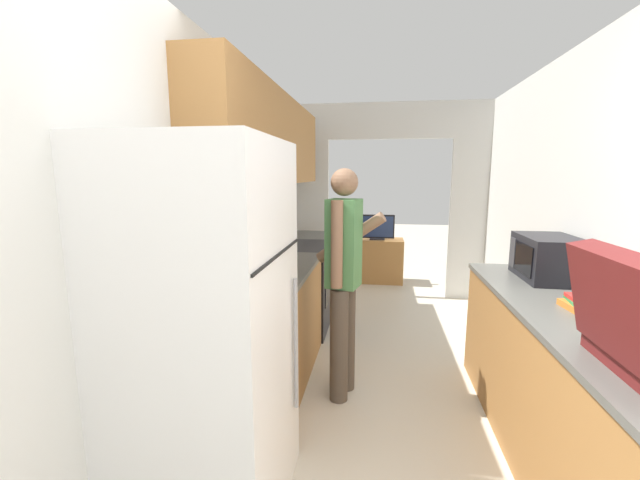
# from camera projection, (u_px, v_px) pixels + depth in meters

# --- Properties ---
(wall_left) EXTENTS (0.38, 6.63, 2.50)m
(wall_left) POSITION_uv_depth(u_px,v_px,m) (237.00, 185.00, 2.97)
(wall_left) COLOR silver
(wall_left) RESTS_ON ground_plane
(wall_right) EXTENTS (0.06, 6.63, 2.50)m
(wall_right) POSITION_uv_depth(u_px,v_px,m) (622.00, 237.00, 2.24)
(wall_right) COLOR silver
(wall_right) RESTS_ON ground_plane
(wall_far_with_doorway) EXTENTS (2.87, 0.06, 2.50)m
(wall_far_with_doorway) POSITION_uv_depth(u_px,v_px,m) (388.00, 188.00, 5.07)
(wall_far_with_doorway) COLOR silver
(wall_far_with_doorway) RESTS_ON ground_plane
(counter_left) EXTENTS (0.62, 2.91, 0.89)m
(counter_left) POSITION_uv_depth(u_px,v_px,m) (286.00, 304.00, 3.55)
(counter_left) COLOR #9E6B38
(counter_left) RESTS_ON ground_plane
(counter_right) EXTENTS (0.62, 2.21, 0.89)m
(counter_right) POSITION_uv_depth(u_px,v_px,m) (567.00, 388.00, 2.15)
(counter_right) COLOR #9E6B38
(counter_right) RESTS_ON ground_plane
(refrigerator) EXTENTS (0.72, 0.79, 1.76)m
(refrigerator) POSITION_uv_depth(u_px,v_px,m) (207.00, 334.00, 1.81)
(refrigerator) COLOR white
(refrigerator) RESTS_ON ground_plane
(range_oven) EXTENTS (0.66, 0.74, 1.03)m
(range_oven) POSITION_uv_depth(u_px,v_px,m) (299.00, 286.00, 4.09)
(range_oven) COLOR black
(range_oven) RESTS_ON ground_plane
(person) EXTENTS (0.53, 0.43, 1.65)m
(person) POSITION_uv_depth(u_px,v_px,m) (343.00, 278.00, 2.77)
(person) COLOR #4C4238
(person) RESTS_ON ground_plane
(microwave) EXTENTS (0.35, 0.51, 0.30)m
(microwave) POSITION_uv_depth(u_px,v_px,m) (548.00, 258.00, 2.69)
(microwave) COLOR black
(microwave) RESTS_ON counter_right
(book_stack) EXTENTS (0.22, 0.32, 0.07)m
(book_stack) POSITION_uv_depth(u_px,v_px,m) (590.00, 306.00, 2.04)
(book_stack) COLOR #C67028
(book_stack) RESTS_ON counter_right
(tv_cabinet) EXTENTS (0.78, 0.42, 0.65)m
(tv_cabinet) POSITION_uv_depth(u_px,v_px,m) (377.00, 260.00, 5.92)
(tv_cabinet) COLOR #9E6B38
(tv_cabinet) RESTS_ON ground_plane
(television) EXTENTS (0.50, 0.16, 0.37)m
(television) POSITION_uv_depth(u_px,v_px,m) (377.00, 227.00, 5.80)
(television) COLOR black
(television) RESTS_ON tv_cabinet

